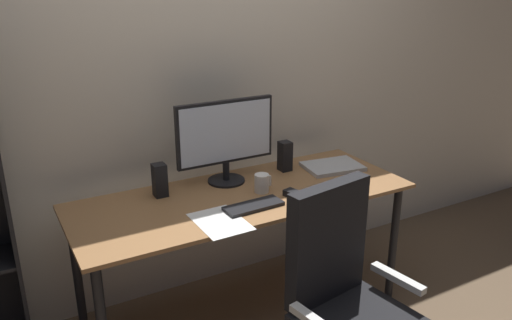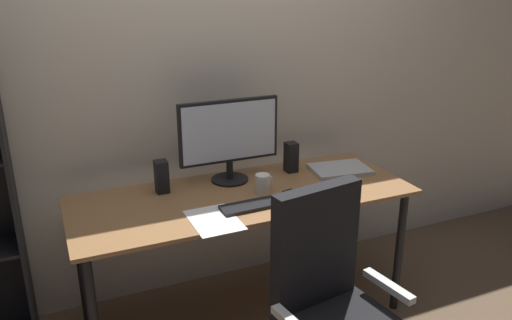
# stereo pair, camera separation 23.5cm
# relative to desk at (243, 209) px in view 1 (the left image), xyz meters

# --- Properties ---
(ground_plane) EXTENTS (12.00, 12.00, 0.00)m
(ground_plane) POSITION_rel_desk_xyz_m (0.00, 0.00, -0.66)
(ground_plane) COLOR brown
(back_wall) EXTENTS (6.40, 0.10, 2.60)m
(back_wall) POSITION_rel_desk_xyz_m (0.00, 0.50, 0.64)
(back_wall) COLOR beige
(back_wall) RESTS_ON ground
(desk) EXTENTS (1.74, 0.67, 0.74)m
(desk) POSITION_rel_desk_xyz_m (0.00, 0.00, 0.00)
(desk) COLOR olive
(desk) RESTS_ON ground
(monitor) EXTENTS (0.55, 0.20, 0.45)m
(monitor) POSITION_rel_desk_xyz_m (-0.00, 0.19, 0.34)
(monitor) COLOR black
(monitor) RESTS_ON desk
(keyboard) EXTENTS (0.29, 0.12, 0.02)m
(keyboard) POSITION_rel_desk_xyz_m (-0.03, -0.17, 0.09)
(keyboard) COLOR black
(keyboard) RESTS_ON desk
(mouse) EXTENTS (0.08, 0.11, 0.03)m
(mouse) POSITION_rel_desk_xyz_m (0.20, -0.15, 0.10)
(mouse) COLOR black
(mouse) RESTS_ON desk
(coffee_mug) EXTENTS (0.09, 0.07, 0.10)m
(coffee_mug) POSITION_rel_desk_xyz_m (0.10, -0.02, 0.13)
(coffee_mug) COLOR white
(coffee_mug) RESTS_ON desk
(laptop) EXTENTS (0.35, 0.27, 0.02)m
(laptop) POSITION_rel_desk_xyz_m (0.62, 0.08, 0.09)
(laptop) COLOR #B7BABC
(laptop) RESTS_ON desk
(speaker_left) EXTENTS (0.06, 0.07, 0.17)m
(speaker_left) POSITION_rel_desk_xyz_m (-0.37, 0.18, 0.17)
(speaker_left) COLOR black
(speaker_left) RESTS_ON desk
(speaker_right) EXTENTS (0.06, 0.07, 0.17)m
(speaker_right) POSITION_rel_desk_xyz_m (0.37, 0.18, 0.17)
(speaker_right) COLOR black
(speaker_right) RESTS_ON desk
(paper_sheet) EXTENTS (0.21, 0.30, 0.00)m
(paper_sheet) POSITION_rel_desk_xyz_m (-0.24, -0.23, 0.08)
(paper_sheet) COLOR white
(paper_sheet) RESTS_ON desk
(office_chair) EXTENTS (0.55, 0.54, 1.01)m
(office_chair) POSITION_rel_desk_xyz_m (0.08, -0.76, -0.20)
(office_chair) COLOR silver
(office_chair) RESTS_ON ground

